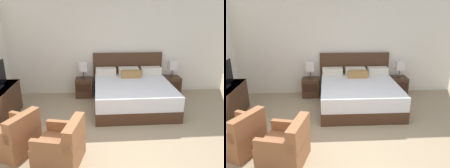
% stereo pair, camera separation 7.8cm
% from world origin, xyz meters
% --- Properties ---
extents(ground_plane, '(9.68, 9.68, 0.00)m').
position_xyz_m(ground_plane, '(0.00, 0.00, 0.00)').
color(ground_plane, '#998466').
extents(wall_back, '(6.89, 0.06, 2.75)m').
position_xyz_m(wall_back, '(0.00, 3.26, 1.37)').
color(wall_back, silver).
rests_on(wall_back, ground).
extents(bed, '(1.98, 2.01, 1.19)m').
position_xyz_m(bed, '(0.51, 2.24, 0.34)').
color(bed, '#422819').
rests_on(bed, ground).
extents(nightstand_left, '(0.47, 0.43, 0.52)m').
position_xyz_m(nightstand_left, '(-0.76, 2.95, 0.26)').
color(nightstand_left, '#422819').
rests_on(nightstand_left, ground).
extents(nightstand_right, '(0.47, 0.43, 0.52)m').
position_xyz_m(nightstand_right, '(1.77, 2.95, 0.26)').
color(nightstand_right, '#422819').
rests_on(nightstand_right, ground).
extents(table_lamp_left, '(0.22, 0.22, 0.46)m').
position_xyz_m(table_lamp_left, '(-0.76, 2.95, 0.85)').
color(table_lamp_left, '#332D28').
rests_on(table_lamp_left, nightstand_left).
extents(table_lamp_right, '(0.22, 0.22, 0.46)m').
position_xyz_m(table_lamp_right, '(1.77, 2.95, 0.85)').
color(table_lamp_right, '#332D28').
rests_on(table_lamp_right, nightstand_right).
extents(armchair_by_window, '(0.92, 0.92, 0.76)m').
position_xyz_m(armchair_by_window, '(-1.82, 0.44, 0.28)').
color(armchair_by_window, '#935B38').
rests_on(armchair_by_window, ground).
extents(armchair_companion, '(0.82, 0.82, 0.76)m').
position_xyz_m(armchair_companion, '(-0.97, 0.10, 0.28)').
color(armchair_companion, '#935B38').
rests_on(armchair_companion, ground).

